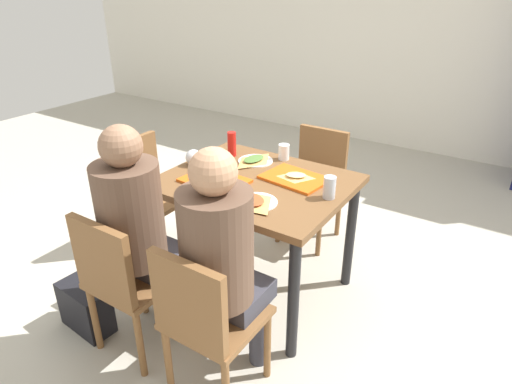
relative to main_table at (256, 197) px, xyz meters
name	(u,v)px	position (x,y,z in m)	size (l,w,h in m)	color
ground_plane	(256,289)	(0.00, 0.00, -0.68)	(10.00, 10.00, 0.02)	#B2AD9E
back_wall	(421,21)	(0.00, 3.20, 0.73)	(10.00, 0.10, 2.80)	silver
main_table	(256,197)	(0.00, 0.00, 0.00)	(1.05, 0.86, 0.77)	brown
chair_near_left	(122,277)	(-0.26, -0.81, -0.18)	(0.40, 0.40, 0.84)	brown
chair_near_right	(205,317)	(0.26, -0.81, -0.18)	(0.40, 0.40, 0.84)	brown
chair_far_side	(316,177)	(0.00, 0.81, -0.18)	(0.40, 0.40, 0.84)	brown
chair_left_end	(148,187)	(-0.91, 0.00, -0.18)	(0.40, 0.40, 0.84)	brown
person_in_red	(137,223)	(-0.26, -0.67, 0.07)	(0.32, 0.42, 1.25)	#383842
person_in_brown_jacket	(222,256)	(0.26, -0.67, 0.07)	(0.32, 0.42, 1.25)	#383842
tray_red_near	(215,181)	(-0.18, -0.15, 0.12)	(0.36, 0.26, 0.02)	#D85914
tray_red_far	(295,178)	(0.18, 0.13, 0.12)	(0.36, 0.26, 0.02)	#D85914
paper_plate_center	(256,161)	(-0.16, 0.24, 0.11)	(0.22, 0.22, 0.01)	white
paper_plate_near_edge	(257,202)	(0.16, -0.24, 0.11)	(0.22, 0.22, 0.01)	white
pizza_slice_a	(216,180)	(-0.16, -0.17, 0.13)	(0.21, 0.23, 0.02)	#C68C47
pizza_slice_b	(296,176)	(0.19, 0.13, 0.13)	(0.20, 0.18, 0.02)	#DBAD60
pizza_slice_c	(254,160)	(-0.16, 0.22, 0.12)	(0.16, 0.24, 0.02)	tan
pizza_slice_d	(251,200)	(0.14, -0.26, 0.12)	(0.29, 0.26, 0.02)	tan
plastic_cup_a	(284,152)	(-0.03, 0.37, 0.16)	(0.07, 0.07, 0.10)	white
plastic_cup_b	(221,197)	(0.03, -0.37, 0.16)	(0.07, 0.07, 0.10)	white
soda_can	(329,187)	(0.45, 0.02, 0.17)	(0.07, 0.07, 0.12)	#B7BCC6
condiment_bottle	(232,144)	(-0.34, 0.24, 0.19)	(0.06, 0.06, 0.16)	red
foil_bundle	(194,157)	(-0.45, -0.02, 0.16)	(0.10, 0.10, 0.10)	silver
handbag	(86,308)	(-0.61, -0.83, -0.53)	(0.32, 0.16, 0.28)	black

